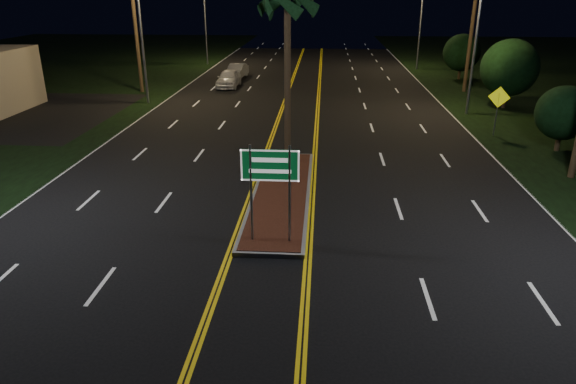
# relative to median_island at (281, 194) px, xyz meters

# --- Properties ---
(ground) EXTENTS (120.00, 120.00, 0.00)m
(ground) POSITION_rel_median_island_xyz_m (0.00, -7.00, -0.08)
(ground) COLOR black
(ground) RESTS_ON ground
(median_island) EXTENTS (2.25, 10.25, 0.17)m
(median_island) POSITION_rel_median_island_xyz_m (0.00, 0.00, 0.00)
(median_island) COLOR gray
(median_island) RESTS_ON ground
(highway_sign) EXTENTS (1.80, 0.08, 3.20)m
(highway_sign) POSITION_rel_median_island_xyz_m (0.00, -4.20, 2.32)
(highway_sign) COLOR gray
(highway_sign) RESTS_ON ground
(streetlight_left_mid) EXTENTS (1.91, 0.44, 9.00)m
(streetlight_left_mid) POSITION_rel_median_island_xyz_m (-10.61, 17.00, 5.57)
(streetlight_left_mid) COLOR gray
(streetlight_left_mid) RESTS_ON ground
(streetlight_left_far) EXTENTS (1.91, 0.44, 9.00)m
(streetlight_left_far) POSITION_rel_median_island_xyz_m (-10.61, 37.00, 5.57)
(streetlight_left_far) COLOR gray
(streetlight_left_far) RESTS_ON ground
(streetlight_right_mid) EXTENTS (1.91, 0.44, 9.00)m
(streetlight_right_mid) POSITION_rel_median_island_xyz_m (10.61, 15.00, 5.57)
(streetlight_right_mid) COLOR gray
(streetlight_right_mid) RESTS_ON ground
(streetlight_right_far) EXTENTS (1.91, 0.44, 9.00)m
(streetlight_right_far) POSITION_rel_median_island_xyz_m (10.61, 35.00, 5.57)
(streetlight_right_far) COLOR gray
(streetlight_right_far) RESTS_ON ground
(palm_median) EXTENTS (2.40, 2.40, 8.30)m
(palm_median) POSITION_rel_median_island_xyz_m (0.00, 3.50, 7.19)
(palm_median) COLOR #382819
(palm_median) RESTS_ON ground
(shrub_near) EXTENTS (2.70, 2.70, 3.30)m
(shrub_near) POSITION_rel_median_island_xyz_m (13.50, 7.00, 1.86)
(shrub_near) COLOR #382819
(shrub_near) RESTS_ON ground
(shrub_mid) EXTENTS (3.78, 3.78, 4.62)m
(shrub_mid) POSITION_rel_median_island_xyz_m (14.00, 17.00, 2.64)
(shrub_mid) COLOR #382819
(shrub_mid) RESTS_ON ground
(shrub_far) EXTENTS (3.24, 3.24, 3.96)m
(shrub_far) POSITION_rel_median_island_xyz_m (13.80, 29.00, 2.25)
(shrub_far) COLOR #382819
(shrub_far) RESTS_ON ground
(car_near) EXTENTS (2.15, 4.96, 1.65)m
(car_near) POSITION_rel_median_island_xyz_m (-6.31, 23.70, 0.74)
(car_near) COLOR white
(car_near) RESTS_ON ground
(car_far) EXTENTS (2.35, 4.61, 1.48)m
(car_far) POSITION_rel_median_island_xyz_m (-6.36, 28.18, 0.66)
(car_far) COLOR #B1B6BB
(car_far) RESTS_ON ground
(warning_sign) EXTENTS (1.07, 0.49, 2.75)m
(warning_sign) POSITION_rel_median_island_xyz_m (11.16, 9.68, 1.73)
(warning_sign) COLOR gray
(warning_sign) RESTS_ON ground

